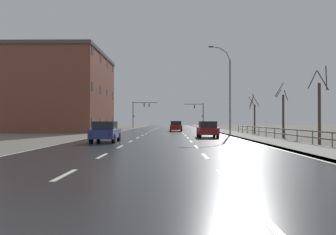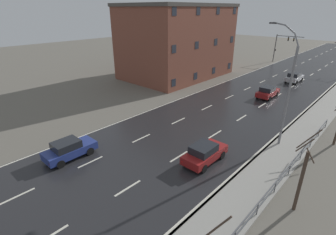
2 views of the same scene
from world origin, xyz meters
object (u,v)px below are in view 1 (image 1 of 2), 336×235
street_lamp_midground (229,91)px  car_near_left (175,125)px  traffic_signal_right (200,112)px  brick_building (64,92)px  car_near_right (176,126)px  traffic_signal_left (139,110)px  car_far_left (207,129)px  car_far_right (105,132)px

street_lamp_midground → car_near_left: bearing=104.6°
traffic_signal_right → brick_building: 32.71m
car_near_left → brick_building: brick_building is taller
car_near_left → car_near_right: bearing=-88.9°
street_lamp_midground → car_near_left: size_ratio=2.49×
car_near_left → brick_building: (-17.31, -9.77, 5.20)m
traffic_signal_left → car_far_left: 45.95m
traffic_signal_left → car_far_right: bearing=-87.4°
traffic_signal_right → car_far_left: size_ratio=1.36×
traffic_signal_left → brick_building: brick_building is taller
traffic_signal_right → car_far_left: (-2.86, -43.03, -2.84)m
traffic_signal_right → traffic_signal_left: bearing=173.6°
traffic_signal_right → traffic_signal_left: 13.67m
car_near_left → street_lamp_midground: bearing=-74.2°
traffic_signal_left → car_near_right: size_ratio=1.45×
car_near_right → brick_building: (-17.29, 0.97, 5.20)m
street_lamp_midground → car_far_left: 8.62m
car_far_right → brick_building: bearing=113.1°
street_lamp_midground → car_near_right: street_lamp_midground is taller
street_lamp_midground → brick_building: bearing=150.8°
car_far_left → brick_building: bearing=135.3°
car_near_left → car_far_left: same height
traffic_signal_left → car_near_left: 17.32m
car_far_right → car_far_left: bearing=39.2°
car_near_left → car_far_right: bearing=-97.6°
traffic_signal_left → car_near_left: (7.98, -15.01, -3.35)m
car_near_right → car_far_right: 26.37m
traffic_signal_left → car_near_right: traffic_signal_left is taller
street_lamp_midground → car_far_right: 18.47m
brick_building → traffic_signal_right: bearing=45.4°
car_near_left → car_near_right: size_ratio=1.01×
car_near_left → traffic_signal_right: bearing=68.7°
traffic_signal_left → brick_building: size_ratio=0.32×
traffic_signal_right → brick_building: (-22.90, -23.25, 2.36)m
traffic_signal_left → car_far_left: (10.71, -44.56, -3.35)m
traffic_signal_left → traffic_signal_right: bearing=-6.4°
car_far_left → brick_building: brick_building is taller
car_near_left → car_far_right: 36.93m
traffic_signal_left → brick_building: bearing=-110.6°
street_lamp_midground → car_near_left: street_lamp_midground is taller
car_far_left → car_near_right: size_ratio=1.00×
traffic_signal_right → car_far_left: 43.22m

